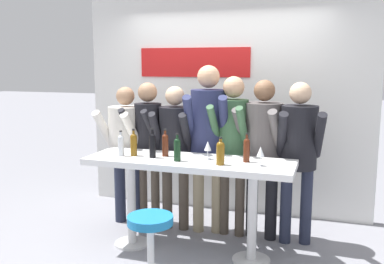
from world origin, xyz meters
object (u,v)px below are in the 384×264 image
object	(u,v)px
person_center	(208,131)
person_right	(263,142)
wine_bottle_2	(165,144)
wine_bottle_5	(134,143)
person_far_right	(298,146)
wine_glass_0	(208,146)
person_far_left	(126,141)
person_center_left	(175,142)
wine_bottle_3	(152,144)
wine_bottle_6	(220,152)
wine_glass_1	(261,152)
person_center_right	(233,137)
wine_bottle_1	(121,144)
bar_stool	(151,241)
person_left	(148,137)
wine_bottle_0	(177,148)
tasting_table	(189,175)
wine_bottle_4	(247,149)

from	to	relation	value
person_center	person_right	bearing A→B (deg)	-7.23
wine_bottle_2	wine_bottle_5	xyz separation A→B (m)	(-0.31, -0.08, -0.00)
person_far_right	wine_glass_0	size ratio (longest dim) A/B	9.45
person_far_left	wine_bottle_5	world-z (taller)	person_far_left
person_center_left	wine_bottle_5	bearing A→B (deg)	-116.13
wine_bottle_3	wine_bottle_6	xyz separation A→B (m)	(0.70, -0.09, -0.01)
person_right	wine_bottle_6	size ratio (longest dim) A/B	6.66
person_right	wine_glass_1	bearing A→B (deg)	-73.57
person_center_right	person_center_left	bearing A→B (deg)	-174.50
wine_bottle_5	person_center	bearing A→B (deg)	44.23
wine_bottle_3	wine_glass_0	xyz separation A→B (m)	(0.53, 0.09, -0.01)
person_center	wine_bottle_6	world-z (taller)	person_center
person_far_right	wine_bottle_1	distance (m)	1.78
person_center	wine_bottle_5	size ratio (longest dim) A/B	6.85
person_center_left	person_far_right	size ratio (longest dim) A/B	0.96
bar_stool	person_center_right	xyz separation A→B (m)	(0.38, 1.31, 0.67)
person_left	wine_bottle_1	size ratio (longest dim) A/B	6.48
person_left	wine_bottle_2	size ratio (longest dim) A/B	6.08
person_far_left	person_right	xyz separation A→B (m)	(1.55, 0.06, 0.06)
wine_bottle_0	wine_bottle_5	distance (m)	0.50
person_center	wine_bottle_1	xyz separation A→B (m)	(-0.71, -0.63, -0.08)
wine_bottle_6	wine_glass_0	distance (m)	0.25
tasting_table	wine_bottle_1	xyz separation A→B (m)	(-0.69, -0.07, 0.27)
person_right	wine_bottle_0	xyz separation A→B (m)	(-0.69, -0.70, 0.03)
wine_bottle_3	wine_bottle_5	distance (m)	0.21
wine_bottle_0	wine_bottle_1	distance (m)	0.61
person_far_right	wine_bottle_0	size ratio (longest dim) A/B	6.38
person_far_left	person_center_left	xyz separation A→B (m)	(0.59, 0.01, 0.02)
tasting_table	person_center_left	size ratio (longest dim) A/B	1.24
person_center_left	person_far_right	world-z (taller)	person_far_right
person_far_left	wine_bottle_0	bearing A→B (deg)	-27.86
person_center_right	wine_bottle_5	xyz separation A→B (m)	(-0.87, -0.58, -0.01)
person_left	person_center_right	size ratio (longest dim) A/B	0.96
person_center_left	wine_bottle_6	xyz separation A→B (m)	(0.69, -0.67, 0.07)
person_center	wine_glass_1	distance (m)	0.92
wine_bottle_6	person_center_left	bearing A→B (deg)	135.81
tasting_table	person_center_right	size ratio (longest dim) A/B	1.16
wine_bottle_0	person_right	bearing A→B (deg)	45.17
person_center_left	person_right	size ratio (longest dim) A/B	0.95
person_center	person_far_right	xyz separation A→B (m)	(0.95, -0.01, -0.11)
person_far_left	wine_bottle_0	world-z (taller)	person_far_left
person_center_left	wine_glass_0	bearing A→B (deg)	-47.26
tasting_table	bar_stool	bearing A→B (deg)	-96.37
bar_stool	wine_bottle_4	xyz separation A→B (m)	(0.63, 0.80, 0.65)
person_far_left	person_center	world-z (taller)	person_center
wine_glass_1	bar_stool	bearing A→B (deg)	-138.44
person_center_left	person_right	distance (m)	0.96
tasting_table	wine_bottle_6	bearing A→B (deg)	-20.35
wine_bottle_0	wine_bottle_2	xyz separation A→B (m)	(-0.19, 0.17, 0.00)
wine_bottle_1	wine_bottle_4	distance (m)	1.24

